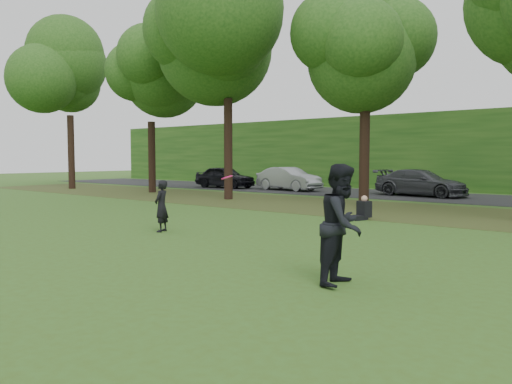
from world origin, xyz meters
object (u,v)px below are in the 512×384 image
player_right (342,224)px  player_left (161,206)px  seated_person (362,211)px  frisbee (227,177)px

player_right → player_left: bearing=66.8°
player_left → seated_person: size_ratio=1.79×
player_right → seated_person: player_right is taller
player_right → seated_person: bearing=17.5°
player_right → frisbee: player_right is taller
player_left → seated_person: (3.18, 6.19, -0.43)m
player_right → frisbee: (-3.61, 1.08, 0.66)m
frisbee → seated_person: size_ratio=0.37×
frisbee → seated_person: (-0.19, 7.08, -1.37)m
frisbee → player_left: bearing=165.2°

